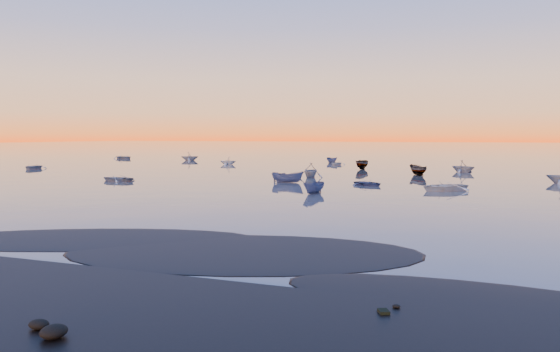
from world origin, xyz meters
The scene contains 5 objects.
ground centered at (0.00, 100.00, 0.00)m, with size 600.00×600.00×0.00m, color #645B53.
mud_lobes centered at (0.00, -1.00, 0.01)m, with size 140.00×6.00×0.07m, color black, non-canonical shape.
moored_fleet centered at (0.00, 53.00, 0.00)m, with size 124.00×58.00×1.20m, color silver, non-canonical shape.
boat_near_left centered at (-48.55, 43.58, 0.00)m, with size 4.30×1.79×1.07m, color gray.
boat_near_center centered at (-4.37, 35.43, 0.00)m, with size 3.51×1.49×1.22m, color #3D4C75.
Camera 1 is at (16.08, -19.84, 5.14)m, focal length 35.00 mm.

